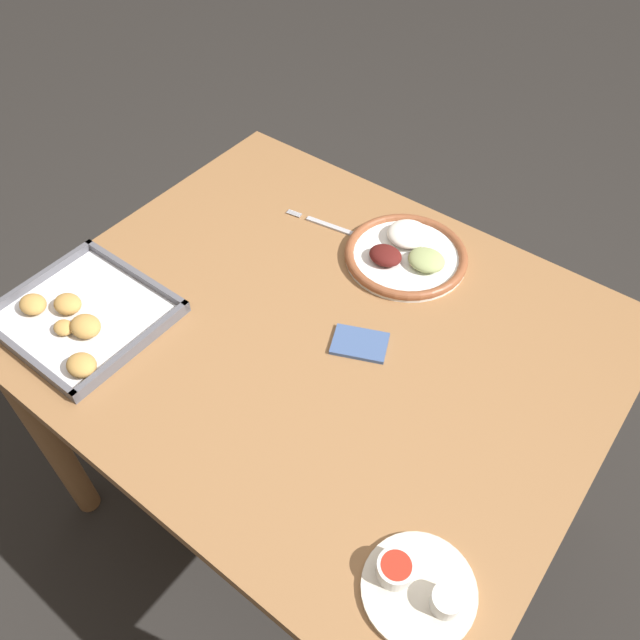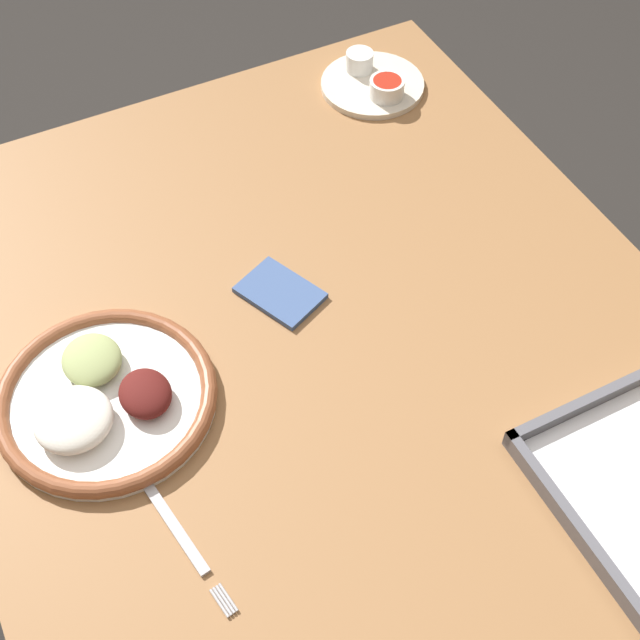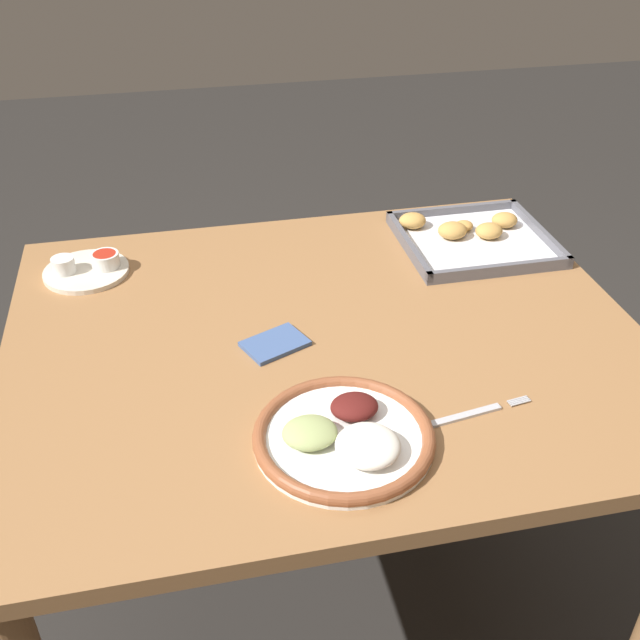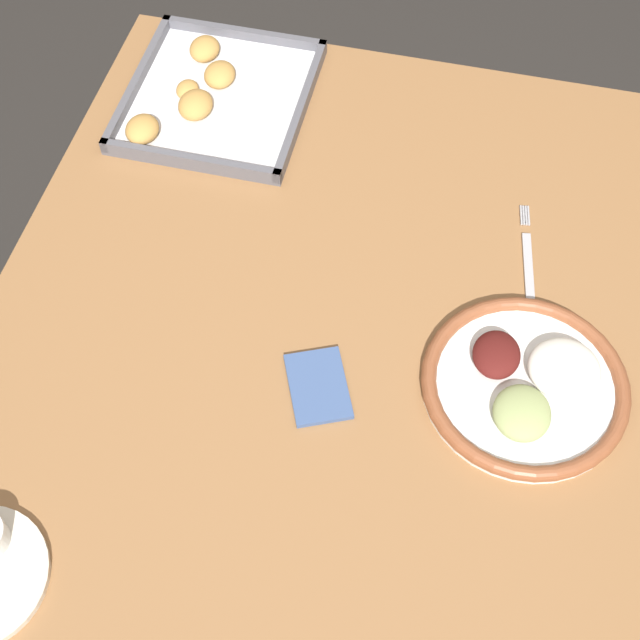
{
  "view_description": "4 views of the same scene",
  "coord_description": "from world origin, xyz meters",
  "views": [
    {
      "loc": [
        -0.49,
        0.62,
        1.67
      ],
      "look_at": [
        -0.01,
        0.0,
        0.77
      ],
      "focal_mm": 35.0,
      "sensor_mm": 36.0,
      "label": 1
    },
    {
      "loc": [
        0.6,
        -0.31,
        1.64
      ],
      "look_at": [
        -0.01,
        0.0,
        0.77
      ],
      "focal_mm": 50.0,
      "sensor_mm": 36.0,
      "label": 2
    },
    {
      "loc": [
        -0.23,
        -1.05,
        1.49
      ],
      "look_at": [
        -0.01,
        0.0,
        0.77
      ],
      "focal_mm": 42.0,
      "sensor_mm": 36.0,
      "label": 3
    },
    {
      "loc": [
        -0.63,
        -0.15,
        1.74
      ],
      "look_at": [
        -0.01,
        0.0,
        0.77
      ],
      "focal_mm": 50.0,
      "sensor_mm": 36.0,
      "label": 4
    }
  ],
  "objects": [
    {
      "name": "baking_tray",
      "position": [
        0.38,
        0.27,
        0.76
      ],
      "size": [
        0.31,
        0.28,
        0.04
      ],
      "color": "#595960",
      "rests_on": "dining_table"
    },
    {
      "name": "napkin",
      "position": [
        -0.09,
        -0.02,
        0.75
      ],
      "size": [
        0.12,
        0.11,
        0.01
      ],
      "color": "#3F598C",
      "rests_on": "dining_table"
    },
    {
      "name": "fork",
      "position": [
        0.15,
        -0.26,
        0.75
      ],
      "size": [
        0.22,
        0.05,
        0.0
      ],
      "rotation": [
        0.0,
        0.0,
        0.16
      ],
      "color": "#B2B2B7",
      "rests_on": "dining_table"
    },
    {
      "name": "dinner_plate",
      "position": [
        -0.03,
        -0.28,
        0.76
      ],
      "size": [
        0.26,
        0.26,
        0.04
      ],
      "color": "white",
      "rests_on": "dining_table"
    },
    {
      "name": "dining_table",
      "position": [
        0.0,
        0.0,
        0.63
      ],
      "size": [
        1.11,
        0.91,
        0.74
      ],
      "color": "olive",
      "rests_on": "ground_plane"
    },
    {
      "name": "ground_plane",
      "position": [
        0.0,
        0.0,
        0.0
      ],
      "size": [
        8.0,
        8.0,
        0.0
      ],
      "primitive_type": "plane",
      "color": "#282623"
    },
    {
      "name": "saucer_plate",
      "position": [
        -0.42,
        0.3,
        0.76
      ],
      "size": [
        0.17,
        0.17,
        0.04
      ],
      "color": "beige",
      "rests_on": "dining_table"
    }
  ]
}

